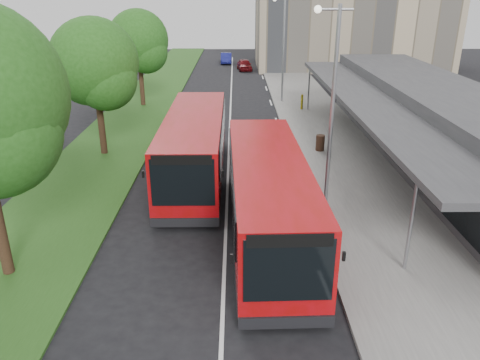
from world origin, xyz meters
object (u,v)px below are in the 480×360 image
object	(u,v)px
car_far	(226,58)
bus_main	(268,198)
lamp_post_far	(283,43)
bollard	(302,102)
lamp_post_near	(331,97)
litter_bin	(320,143)
car_near	(244,65)
tree_far	(139,44)
bus_second	(195,147)
tree_mid	(95,68)

from	to	relation	value
car_far	bus_main	bearing A→B (deg)	-87.91
lamp_post_far	bollard	world-z (taller)	lamp_post_far
bus_main	car_far	distance (m)	45.06
lamp_post_near	litter_bin	xyz separation A→B (m)	(1.06, 7.19, -4.13)
lamp_post_near	car_near	distance (m)	37.18
tree_far	lamp_post_near	xyz separation A→B (m)	(11.13, -19.05, -0.05)
bus_second	bollard	xyz separation A→B (m)	(7.02, 13.78, -0.90)
bus_second	litter_bin	xyz separation A→B (m)	(6.74, 3.87, -1.02)
bus_second	car_near	distance (m)	33.68
bus_second	car_near	bearing A→B (deg)	84.76
litter_bin	car_far	bearing A→B (deg)	99.56
bus_main	car_near	distance (m)	39.42
tree_far	bus_main	bearing A→B (deg)	-68.32
tree_mid	bollard	xyz separation A→B (m)	(12.46, 10.06, -4.09)
litter_bin	lamp_post_far	bearing A→B (deg)	94.74
tree_far	lamp_post_far	xyz separation A→B (m)	(11.13, 0.95, -0.05)
tree_mid	bus_main	bearing A→B (deg)	-48.19
tree_mid	litter_bin	world-z (taller)	tree_mid
bollard	car_far	xyz separation A→B (m)	(-6.21, 25.34, -0.07)
tree_mid	tree_far	bearing A→B (deg)	90.00
bus_main	bus_second	xyz separation A→B (m)	(-3.14, 5.87, 0.03)
tree_mid	car_far	size ratio (longest dim) A/B	1.93
car_far	bollard	bearing A→B (deg)	-77.10
lamp_post_near	lamp_post_far	size ratio (longest dim) A/B	1.00
bus_second	lamp_post_far	bearing A→B (deg)	71.06
lamp_post_far	car_near	xyz separation A→B (m)	(-2.67, 16.86, -4.09)
tree_mid	lamp_post_near	xyz separation A→B (m)	(11.13, -7.05, -0.08)
tree_mid	litter_bin	xyz separation A→B (m)	(12.19, 0.14, -4.20)
lamp_post_far	car_far	distance (m)	23.33
lamp_post_near	bus_second	world-z (taller)	lamp_post_near
lamp_post_near	car_near	bearing A→B (deg)	94.15
bollard	car_near	size ratio (longest dim) A/B	0.30
tree_mid	bus_second	world-z (taller)	tree_mid
tree_mid	bollard	world-z (taller)	tree_mid
car_near	tree_far	bearing A→B (deg)	-121.26
lamp_post_near	bollard	distance (m)	17.62
tree_mid	car_near	world-z (taller)	tree_mid
bus_main	litter_bin	xyz separation A→B (m)	(3.60, 9.74, -0.99)
lamp_post_far	litter_bin	bearing A→B (deg)	-85.26
tree_far	tree_mid	bearing A→B (deg)	-90.00
litter_bin	car_near	xyz separation A→B (m)	(-3.73, 29.66, 0.04)
tree_mid	bollard	size ratio (longest dim) A/B	6.64
bus_second	bollard	size ratio (longest dim) A/B	9.95
bollard	car_far	world-z (taller)	car_far
tree_mid	lamp_post_far	bearing A→B (deg)	49.32
lamp_post_near	bus_main	world-z (taller)	lamp_post_near
car_far	bus_second	bearing A→B (deg)	-92.06
car_near	car_far	bearing A→B (deg)	105.68
bus_main	car_far	size ratio (longest dim) A/B	2.85
tree_mid	lamp_post_near	world-z (taller)	lamp_post_near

